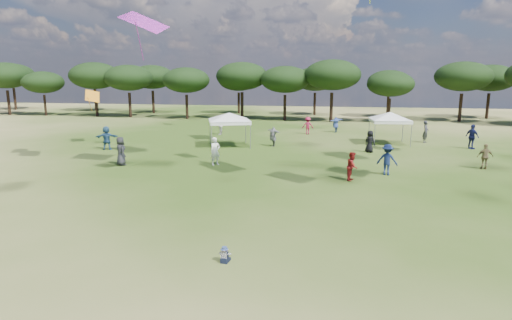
{
  "coord_description": "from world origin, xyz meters",
  "views": [
    {
      "loc": [
        3.61,
        -9.73,
        5.65
      ],
      "look_at": [
        0.74,
        6.0,
        2.48
      ],
      "focal_mm": 30.0,
      "sensor_mm": 36.0,
      "label": 1
    }
  ],
  "objects": [
    {
      "name": "toddler",
      "position": [
        0.47,
        2.18,
        0.23
      ],
      "size": [
        0.35,
        0.39,
        0.51
      ],
      "rotation": [
        0.0,
        0.0,
        -0.1
      ],
      "color": "black",
      "rests_on": "ground"
    },
    {
      "name": "ground",
      "position": [
        0.0,
        0.0,
        0.0
      ],
      "size": [
        140.0,
        140.0,
        0.0
      ],
      "primitive_type": "plane",
      "color": "#385218",
      "rests_on": "ground"
    },
    {
      "name": "tent_right",
      "position": [
        8.19,
        27.05,
        2.55
      ],
      "size": [
        6.12,
        6.12,
        2.97
      ],
      "rotation": [
        0.0,
        0.0,
        0.08
      ],
      "color": "gray",
      "rests_on": "ground"
    },
    {
      "name": "festival_crowd",
      "position": [
        0.56,
        23.53,
        0.87
      ],
      "size": [
        29.21,
        21.68,
        1.93
      ],
      "color": "navy",
      "rests_on": "ground"
    },
    {
      "name": "tree_line",
      "position": [
        2.39,
        47.41,
        5.42
      ],
      "size": [
        108.78,
        17.63,
        7.77
      ],
      "color": "black",
      "rests_on": "ground"
    },
    {
      "name": "tent_left",
      "position": [
        -4.62,
        23.47,
        2.6
      ],
      "size": [
        6.09,
        6.09,
        3.03
      ],
      "rotation": [
        0.0,
        0.0,
        0.33
      ],
      "color": "gray",
      "rests_on": "ground"
    }
  ]
}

